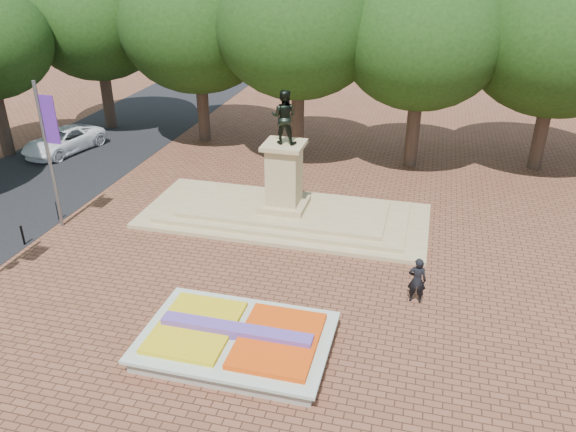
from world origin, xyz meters
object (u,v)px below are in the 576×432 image
object	(u,v)px
van	(63,141)
flower_bed	(237,340)
monument	(284,202)
pedestrian	(417,280)

from	to	relation	value
van	flower_bed	bearing A→B (deg)	-29.40
monument	van	xyz separation A→B (m)	(-16.29, 5.74, -0.11)
flower_bed	monument	bearing A→B (deg)	95.87
van	pedestrian	world-z (taller)	pedestrian
flower_bed	van	size ratio (longest dim) A/B	1.14
flower_bed	pedestrian	world-z (taller)	pedestrian
van	pedestrian	distance (m)	25.64
flower_bed	pedestrian	xyz separation A→B (m)	(5.65, 4.35, 0.56)
monument	pedestrian	size ratio (longest dim) A/B	7.44
flower_bed	van	xyz separation A→B (m)	(-17.32, 15.74, 0.39)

